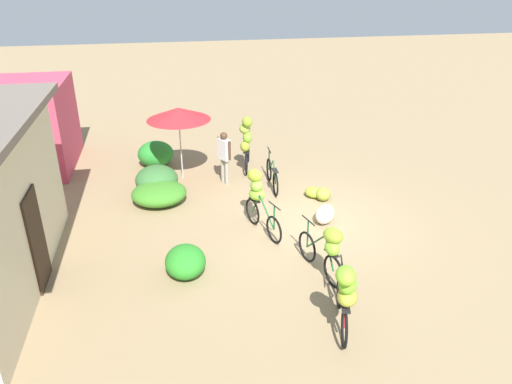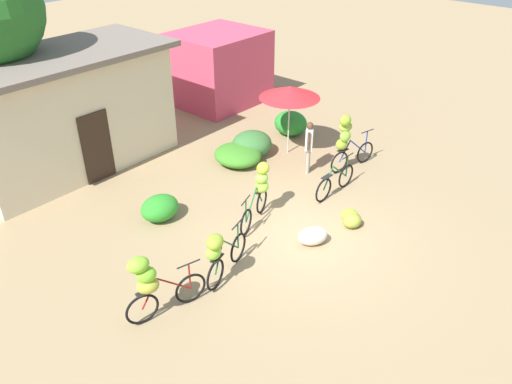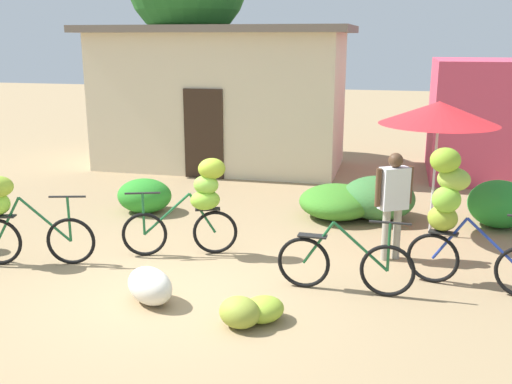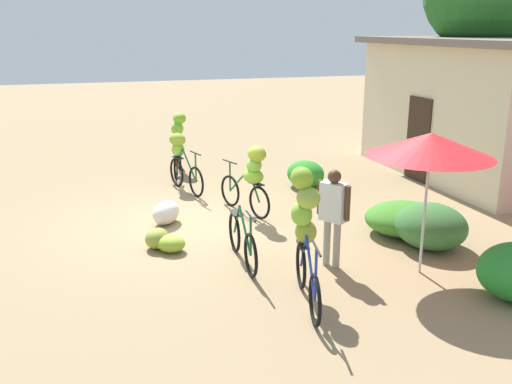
{
  "view_description": "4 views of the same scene",
  "coord_description": "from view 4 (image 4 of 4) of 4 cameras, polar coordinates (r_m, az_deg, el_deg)",
  "views": [
    {
      "loc": [
        -10.29,
        3.16,
        5.93
      ],
      "look_at": [
        -0.0,
        1.3,
        0.93
      ],
      "focal_mm": 34.4,
      "sensor_mm": 36.0,
      "label": 1
    },
    {
      "loc": [
        -8.22,
        -5.72,
        7.25
      ],
      "look_at": [
        -0.09,
        1.32,
        0.73
      ],
      "focal_mm": 35.94,
      "sensor_mm": 36.0,
      "label": 2
    },
    {
      "loc": [
        2.66,
        -6.4,
        3.09
      ],
      "look_at": [
        0.73,
        1.61,
        0.91
      ],
      "focal_mm": 41.07,
      "sensor_mm": 36.0,
      "label": 3
    },
    {
      "loc": [
        10.1,
        -1.81,
        3.58
      ],
      "look_at": [
        0.88,
        1.06,
        0.76
      ],
      "focal_mm": 39.62,
      "sensor_mm": 36.0,
      "label": 4
    }
  ],
  "objects": [
    {
      "name": "building_low",
      "position": [
        14.81,
        20.54,
        7.93
      ],
      "size": [
        6.24,
        3.08,
        3.35
      ],
      "color": "beige",
      "rests_on": "ground"
    },
    {
      "name": "bicycle_center_loaded",
      "position": [
        10.93,
        -0.47,
        1.73
      ],
      "size": [
        1.6,
        0.64,
        1.44
      ],
      "color": "black",
      "rests_on": "ground"
    },
    {
      "name": "person_vendor",
      "position": [
        8.63,
        7.79,
        -1.69
      ],
      "size": [
        0.51,
        0.38,
        1.55
      ],
      "color": "gray",
      "rests_on": "ground"
    },
    {
      "name": "bicycle_near_pile",
      "position": [
        13.0,
        -7.58,
        3.58
      ],
      "size": [
        1.65,
        0.59,
        1.27
      ],
      "color": "black",
      "rests_on": "ground"
    },
    {
      "name": "market_umbrella",
      "position": [
        8.46,
        17.2,
        4.56
      ],
      "size": [
        1.82,
        1.82,
        2.15
      ],
      "color": "beige",
      "rests_on": "ground"
    },
    {
      "name": "hedge_bush_front_left",
      "position": [
        13.2,
        5.03,
        1.84
      ],
      "size": [
        1.0,
        0.84,
        0.61
      ],
      "primitive_type": "ellipsoid",
      "color": "#2C8B28",
      "rests_on": "ground"
    },
    {
      "name": "banana_pile_on_ground",
      "position": [
        9.57,
        -9.11,
        -4.96
      ],
      "size": [
        0.84,
        0.79,
        0.35
      ],
      "color": "olive",
      "rests_on": "ground"
    },
    {
      "name": "bicycle_by_shop",
      "position": [
        8.87,
        -1.4,
        -5.0
      ],
      "size": [
        1.71,
        0.15,
        0.97
      ],
      "color": "black",
      "rests_on": "ground"
    },
    {
      "name": "hedge_bush_front_right",
      "position": [
        10.51,
        14.79,
        -2.61
      ],
      "size": [
        1.34,
        1.46,
        0.56
      ],
      "primitive_type": "ellipsoid",
      "color": "#3C8126",
      "rests_on": "ground"
    },
    {
      "name": "bicycle_leftmost",
      "position": [
        14.55,
        -7.89,
        5.45
      ],
      "size": [
        1.67,
        0.61,
        1.5
      ],
      "color": "black",
      "rests_on": "ground"
    },
    {
      "name": "hedge_bush_mid",
      "position": [
        9.96,
        17.22,
        -3.28
      ],
      "size": [
        1.27,
        1.18,
        0.75
      ],
      "primitive_type": "ellipsoid",
      "color": "#376F35",
      "rests_on": "ground"
    },
    {
      "name": "bicycle_rightmost",
      "position": [
        7.66,
        5.0,
        -3.27
      ],
      "size": [
        1.71,
        0.55,
        1.79
      ],
      "color": "black",
      "rests_on": "ground"
    },
    {
      "name": "produce_sack",
      "position": [
        10.82,
        -9.07,
        -2.05
      ],
      "size": [
        0.83,
        0.76,
        0.44
      ],
      "primitive_type": "ellipsoid",
      "rotation": [
        0.0,
        0.0,
        2.53
      ],
      "color": "silver",
      "rests_on": "ground"
    },
    {
      "name": "ground_plane",
      "position": [
        10.87,
        -6.76,
        -3.09
      ],
      "size": [
        60.0,
        60.0,
        0.0
      ],
      "primitive_type": "plane",
      "color": "#987E59"
    }
  ]
}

